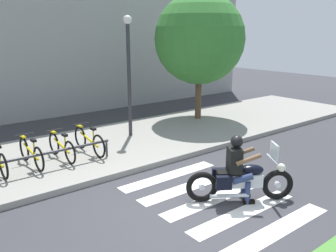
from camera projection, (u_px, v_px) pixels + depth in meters
ground_plane at (189, 209)px, 7.20m from camera, size 48.00×48.00×0.00m
sidewalk at (90, 150)px, 10.56m from camera, size 24.00×4.40×0.15m
crosswalk_stripe_0 at (278, 230)px, 6.44m from camera, size 2.80×0.40×0.01m
crosswalk_stripe_1 at (244, 213)px, 7.05m from camera, size 2.80×0.40×0.01m
crosswalk_stripe_2 at (215, 198)px, 7.65m from camera, size 2.80×0.40×0.01m
crosswalk_stripe_3 at (190, 186)px, 8.26m from camera, size 2.80×0.40×0.01m
crosswalk_stripe_4 at (169, 176)px, 8.87m from camera, size 2.80×0.40×0.01m
motorcycle at (241, 180)px, 7.45m from camera, size 1.98×1.40×1.27m
rider at (238, 164)px, 7.35m from camera, size 0.77×0.73×1.46m
bicycle_1 at (31, 153)px, 9.04m from camera, size 0.48×1.68×0.78m
bicycle_2 at (62, 147)px, 9.52m from camera, size 0.48×1.64×0.76m
bicycle_3 at (89, 141)px, 10.01m from camera, size 0.48×1.75×0.80m
bike_rack at (54, 153)px, 8.85m from camera, size 3.03×0.07×0.49m
street_lamp at (129, 66)px, 11.27m from camera, size 0.28×0.28×4.02m
tree_near_rack at (200, 39)px, 13.43m from camera, size 3.47×3.47×5.00m
building_backdrop at (18, 4)px, 13.74m from camera, size 24.00×1.20×9.10m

